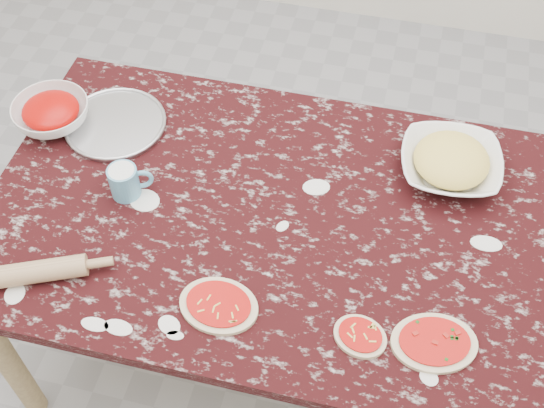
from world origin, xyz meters
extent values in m
plane|color=gray|center=(0.00, 0.00, 0.00)|extent=(4.00, 4.00, 0.00)
cube|color=black|center=(0.00, 0.00, 0.73)|extent=(1.60, 1.00, 0.04)
cube|color=tan|center=(0.00, 0.00, 0.67)|extent=(1.50, 0.90, 0.08)
cylinder|color=tan|center=(-0.72, -0.42, 0.35)|extent=(0.07, 0.07, 0.71)
cylinder|color=tan|center=(-0.72, 0.42, 0.35)|extent=(0.07, 0.07, 0.71)
cylinder|color=tan|center=(0.72, 0.42, 0.35)|extent=(0.07, 0.07, 0.71)
cylinder|color=#B2B2B7|center=(-0.55, 0.22, 0.76)|extent=(0.35, 0.35, 0.01)
imported|color=white|center=(-0.74, 0.19, 0.79)|extent=(0.25, 0.25, 0.07)
imported|color=white|center=(0.46, 0.27, 0.79)|extent=(0.31, 0.31, 0.07)
cylinder|color=#599FC2|center=(-0.42, -0.02, 0.80)|extent=(0.08, 0.08, 0.10)
torus|color=#599FC2|center=(-0.38, 0.00, 0.80)|extent=(0.07, 0.04, 0.07)
cylinder|color=silver|center=(-0.42, -0.02, 0.83)|extent=(0.07, 0.07, 0.01)
ellipsoid|color=beige|center=(-0.06, -0.31, 0.76)|extent=(0.22, 0.18, 0.01)
ellipsoid|color=red|center=(-0.06, -0.31, 0.76)|extent=(0.18, 0.15, 0.00)
ellipsoid|color=beige|center=(0.30, -0.31, 0.76)|extent=(0.16, 0.15, 0.01)
ellipsoid|color=red|center=(0.30, -0.31, 0.76)|extent=(0.13, 0.12, 0.00)
ellipsoid|color=beige|center=(0.47, -0.29, 0.76)|extent=(0.24, 0.21, 0.01)
ellipsoid|color=red|center=(0.47, -0.29, 0.76)|extent=(0.20, 0.17, 0.00)
cylinder|color=tan|center=(-0.55, -0.35, 0.78)|extent=(0.29, 0.17, 0.06)
camera|label=1|loc=(0.27, -1.13, 2.26)|focal=45.47mm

